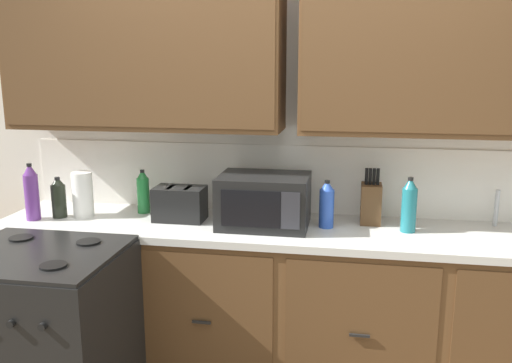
% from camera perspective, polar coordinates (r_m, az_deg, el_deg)
% --- Properties ---
extents(wall_unit, '(4.41, 0.40, 2.60)m').
position_cam_1_polar(wall_unit, '(3.02, 3.97, 10.20)').
color(wall_unit, white).
rests_on(wall_unit, ground_plane).
extents(counter_run, '(3.24, 0.64, 0.93)m').
position_cam_1_polar(counter_run, '(3.11, 3.24, -12.77)').
color(counter_run, black).
rests_on(counter_run, ground_plane).
extents(stove_range, '(0.76, 0.68, 0.95)m').
position_cam_1_polar(stove_range, '(2.91, -21.38, -15.66)').
color(stove_range, black).
rests_on(stove_range, ground_plane).
extents(microwave, '(0.48, 0.37, 0.28)m').
position_cam_1_polar(microwave, '(2.92, 0.85, -2.04)').
color(microwave, black).
rests_on(microwave, counter_run).
extents(toaster, '(0.28, 0.18, 0.19)m').
position_cam_1_polar(toaster, '(3.07, -8.03, -2.32)').
color(toaster, black).
rests_on(toaster, counter_run).
extents(knife_block, '(0.11, 0.14, 0.31)m').
position_cam_1_polar(knife_block, '(3.04, 12.00, -2.21)').
color(knife_block, '#52361E').
rests_on(knife_block, counter_run).
extents(sink_faucet, '(0.02, 0.02, 0.20)m').
position_cam_1_polar(sink_faucet, '(3.20, 23.99, -2.57)').
color(sink_faucet, '#B2B5BA').
rests_on(sink_faucet, counter_run).
extents(paper_towel_roll, '(0.12, 0.12, 0.26)m').
position_cam_1_polar(paper_towel_roll, '(3.25, -17.78, -1.31)').
color(paper_towel_roll, white).
rests_on(paper_towel_roll, counter_run).
extents(bottle_dark, '(0.08, 0.08, 0.23)m').
position_cam_1_polar(bottle_dark, '(3.29, -20.06, -1.61)').
color(bottle_dark, black).
rests_on(bottle_dark, counter_run).
extents(bottle_green, '(0.07, 0.07, 0.26)m').
position_cam_1_polar(bottle_green, '(3.25, -11.80, -1.07)').
color(bottle_green, '#237A38').
rests_on(bottle_green, counter_run).
extents(bottle_violet, '(0.08, 0.08, 0.32)m').
position_cam_1_polar(bottle_violet, '(3.28, -22.56, -1.08)').
color(bottle_violet, '#663384').
rests_on(bottle_violet, counter_run).
extents(bottle_blue, '(0.08, 0.08, 0.26)m').
position_cam_1_polar(bottle_blue, '(2.92, 7.45, -2.41)').
color(bottle_blue, blue).
rests_on(bottle_blue, counter_run).
extents(bottle_teal, '(0.08, 0.08, 0.29)m').
position_cam_1_polar(bottle_teal, '(2.93, 15.82, -2.43)').
color(bottle_teal, '#1E707A').
rests_on(bottle_teal, counter_run).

